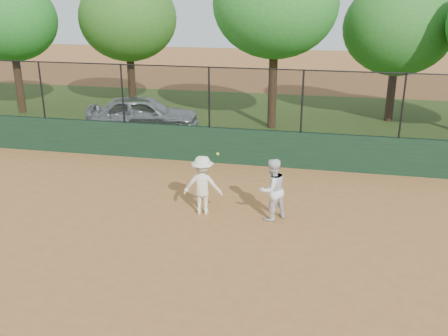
% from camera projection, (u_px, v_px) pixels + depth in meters
% --- Properties ---
extents(ground, '(80.00, 80.00, 0.00)m').
position_uv_depth(ground, '(169.00, 247.00, 11.30)').
color(ground, '#A66935').
rests_on(ground, ground).
extents(back_wall, '(26.00, 0.20, 1.20)m').
position_uv_depth(back_wall, '(224.00, 146.00, 16.62)').
color(back_wall, '#18351F').
rests_on(back_wall, ground).
extents(grass_strip, '(36.00, 12.00, 0.01)m').
position_uv_depth(grass_strip, '(252.00, 120.00, 22.35)').
color(grass_strip, '#2E4A17').
rests_on(grass_strip, ground).
extents(parked_car, '(4.78, 2.80, 1.53)m').
position_uv_depth(parked_car, '(143.00, 114.00, 20.07)').
color(parked_car, silver).
rests_on(parked_car, ground).
extents(player_second, '(0.98, 0.98, 1.61)m').
position_uv_depth(player_second, '(272.00, 190.00, 12.44)').
color(player_second, white).
rests_on(player_second, ground).
extents(player_main, '(1.06, 0.67, 1.78)m').
position_uv_depth(player_main, '(203.00, 185.00, 12.78)').
color(player_main, '#F1EDCC').
rests_on(player_main, ground).
extents(fence_assembly, '(26.00, 0.06, 2.00)m').
position_uv_depth(fence_assembly, '(223.00, 97.00, 16.08)').
color(fence_assembly, black).
rests_on(fence_assembly, back_wall).
extents(tree_0, '(4.19, 3.81, 6.02)m').
position_uv_depth(tree_0, '(10.00, 21.00, 22.27)').
color(tree_0, '#472D19').
rests_on(tree_0, ground).
extents(tree_1, '(4.54, 4.13, 6.21)m').
position_uv_depth(tree_1, '(128.00, 19.00, 22.99)').
color(tree_1, '#3C2714').
rests_on(tree_1, ground).
extents(tree_2, '(4.92, 4.47, 7.11)m').
position_uv_depth(tree_2, '(275.00, 4.00, 19.40)').
color(tree_2, '#432B18').
rests_on(tree_2, ground).
extents(tree_3, '(4.58, 4.16, 5.97)m').
position_uv_depth(tree_3, '(398.00, 28.00, 20.80)').
color(tree_3, '#372212').
rests_on(tree_3, ground).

